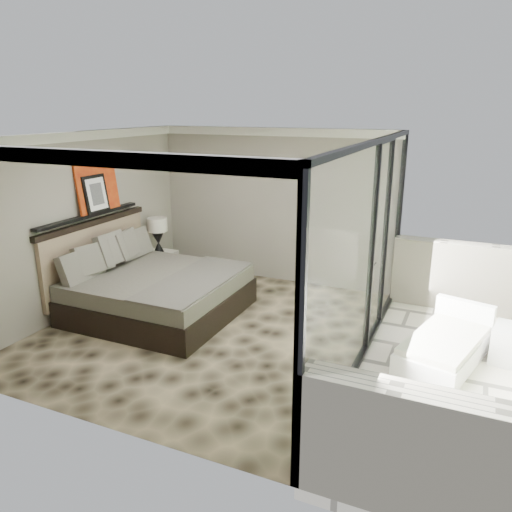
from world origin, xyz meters
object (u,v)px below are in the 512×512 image
at_px(bed, 153,289).
at_px(lounger, 446,346).
at_px(nightstand, 160,265).
at_px(table_lamp, 158,231).

height_order(bed, lounger, bed).
distance_m(nightstand, table_lamp, 0.69).
height_order(table_lamp, lounger, table_lamp).
distance_m(bed, table_lamp, 1.71).
xyz_separation_m(bed, nightstand, (-0.85, 1.42, -0.13)).
relative_size(bed, table_lamp, 3.63).
height_order(nightstand, lounger, lounger).
bearing_deg(lounger, table_lamp, -177.26).
relative_size(table_lamp, lounger, 0.39).
xyz_separation_m(bed, table_lamp, (-0.84, 1.38, 0.56)).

